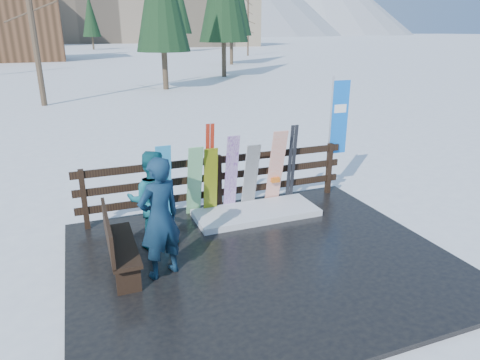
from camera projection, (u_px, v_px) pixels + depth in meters
name	position (u px, v px, depth m)	size (l,w,h in m)	color
ground	(262.00, 262.00, 6.98)	(700.00, 700.00, 0.00)	white
deck	(262.00, 260.00, 6.97)	(6.00, 5.00, 0.08)	black
fence	(219.00, 178.00, 8.67)	(5.60, 0.10, 1.15)	black
snow_patch	(256.00, 213.00, 8.54)	(2.45, 1.00, 0.12)	white
bench	(117.00, 242.00, 6.37)	(0.41, 1.50, 0.97)	black
snowboard_0	(164.00, 184.00, 8.05)	(0.29, 0.03, 1.57)	#319FDC
snowboard_1	(195.00, 182.00, 8.26)	(0.29, 0.03, 1.52)	silver
snowboard_2	(211.00, 182.00, 8.39)	(0.27, 0.03, 1.40)	#CEDE0F
snowboard_3	(231.00, 174.00, 8.50)	(0.25, 0.03, 1.64)	silver
snowboard_4	(251.00, 176.00, 8.67)	(0.29, 0.03, 1.43)	black
snowboard_5	(276.00, 168.00, 8.83)	(0.32, 0.03, 1.67)	white
ski_pair_a	(210.00, 169.00, 8.37)	(0.16, 0.24, 1.86)	#AF2715
ski_pair_b	(292.00, 164.00, 9.01)	(0.17, 0.17, 1.69)	black
rental_flag	(337.00, 122.00, 9.34)	(0.45, 0.04, 2.60)	silver
person_front	(160.00, 218.00, 6.20)	(0.68, 0.44, 1.85)	#11354A
person_back	(152.00, 200.00, 7.09)	(0.82, 0.64, 1.69)	#125B6A
resort_buildings	(78.00, 3.00, 105.70)	(73.00, 87.60, 22.60)	tan
trees	(114.00, 11.00, 51.89)	(42.03, 68.83, 13.24)	#382B1E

